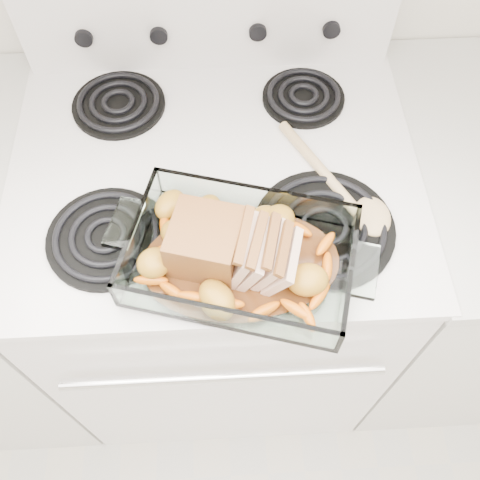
{
  "coord_description": "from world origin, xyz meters",
  "views": [
    {
      "loc": [
        0.02,
        1.0,
        1.73
      ],
      "look_at": [
        0.04,
        1.45,
        0.99
      ],
      "focal_mm": 40.0,
      "sensor_mm": 36.0,
      "label": 1
    }
  ],
  "objects_px": {
    "counter_right": "(468,264)",
    "pork_roast": "(222,251)",
    "electric_range": "(221,273)",
    "baking_dish": "(241,260)"
  },
  "relations": [
    {
      "from": "counter_right",
      "to": "pork_roast",
      "type": "bearing_deg",
      "value": -160.76
    },
    {
      "from": "pork_roast",
      "to": "electric_range",
      "type": "bearing_deg",
      "value": 86.93
    },
    {
      "from": "electric_range",
      "to": "pork_roast",
      "type": "xyz_separation_m",
      "value": [
        0.01,
        -0.23,
        0.51
      ]
    },
    {
      "from": "electric_range",
      "to": "counter_right",
      "type": "distance_m",
      "value": 0.67
    },
    {
      "from": "electric_range",
      "to": "counter_right",
      "type": "bearing_deg",
      "value": -0.1
    },
    {
      "from": "electric_range",
      "to": "baking_dish",
      "type": "xyz_separation_m",
      "value": [
        0.04,
        -0.23,
        0.48
      ]
    },
    {
      "from": "counter_right",
      "to": "pork_roast",
      "type": "height_order",
      "value": "pork_roast"
    },
    {
      "from": "counter_right",
      "to": "pork_roast",
      "type": "relative_size",
      "value": 4.53
    },
    {
      "from": "counter_right",
      "to": "electric_range",
      "type": "bearing_deg",
      "value": 179.9
    },
    {
      "from": "electric_range",
      "to": "baking_dish",
      "type": "bearing_deg",
      "value": -80.26
    }
  ]
}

